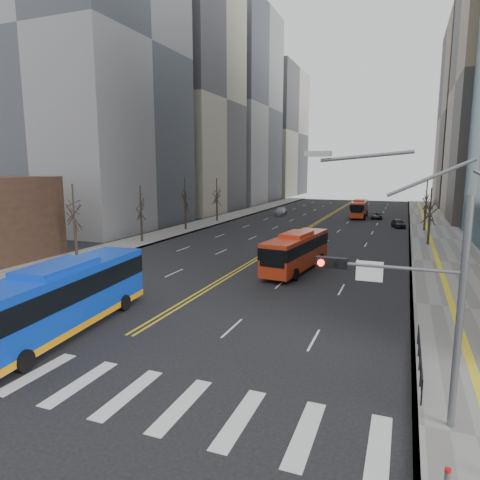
# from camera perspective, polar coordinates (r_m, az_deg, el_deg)

# --- Properties ---
(ground) EXTENTS (220.00, 220.00, 0.00)m
(ground) POSITION_cam_1_polar(r_m,az_deg,el_deg) (20.58, -23.06, -16.59)
(ground) COLOR black
(sidewalk_right) EXTENTS (7.00, 130.00, 0.15)m
(sidewalk_right) POSITION_cam_1_polar(r_m,az_deg,el_deg) (58.79, 25.00, 0.11)
(sidewalk_right) COLOR slate
(sidewalk_right) RESTS_ON ground
(sidewalk_left) EXTENTS (5.00, 130.00, 0.15)m
(sidewalk_left) POSITION_cam_1_polar(r_m,az_deg,el_deg) (65.79, -5.98, 1.88)
(sidewalk_left) COLOR slate
(sidewalk_left) RESTS_ON ground
(crosswalk) EXTENTS (26.70, 4.00, 0.01)m
(crosswalk) POSITION_cam_1_polar(r_m,az_deg,el_deg) (20.58, -23.06, -16.57)
(crosswalk) COLOR silver
(crosswalk) RESTS_ON ground
(centerline) EXTENTS (0.55, 100.00, 0.01)m
(centerline) POSITION_cam_1_polar(r_m,az_deg,el_deg) (69.84, 10.02, 2.17)
(centerline) COLOR gold
(centerline) RESTS_ON ground
(office_towers) EXTENTS (83.00, 134.00, 58.00)m
(office_towers) POSITION_cam_1_polar(r_m,az_deg,el_deg) (83.93, 12.53, 19.72)
(office_towers) COLOR gray
(office_towers) RESTS_ON ground
(signal_mast) EXTENTS (5.37, 0.37, 9.39)m
(signal_mast) POSITION_cam_1_polar(r_m,az_deg,el_deg) (15.51, 22.22, -5.94)
(signal_mast) COLOR slate
(signal_mast) RESTS_ON ground
(pedestrian_railing) EXTENTS (0.06, 6.06, 1.02)m
(pedestrian_railing) POSITION_cam_1_polar(r_m,az_deg,el_deg) (20.62, 22.87, -14.01)
(pedestrian_railing) COLOR black
(pedestrian_railing) RESTS_ON sidewalk_right
(street_trees) EXTENTS (35.20, 47.20, 7.60)m
(street_trees) POSITION_cam_1_polar(r_m,az_deg,el_deg) (51.92, -2.15, 5.20)
(street_trees) COLOR #31251E
(street_trees) RESTS_ON ground
(blue_bus) EXTENTS (4.20, 13.46, 3.82)m
(blue_bus) POSITION_cam_1_polar(r_m,az_deg,el_deg) (24.93, -22.95, -7.06)
(blue_bus) COLOR #0D39C3
(blue_bus) RESTS_ON ground
(red_bus_near) EXTENTS (3.67, 10.75, 3.36)m
(red_bus_near) POSITION_cam_1_polar(r_m,az_deg,el_deg) (37.39, 7.53, -1.22)
(red_bus_near) COLOR red
(red_bus_near) RESTS_ON ground
(red_bus_far) EXTENTS (2.75, 10.21, 3.25)m
(red_bus_far) POSITION_cam_1_polar(r_m,az_deg,el_deg) (80.39, 15.62, 4.21)
(red_bus_far) COLOR red
(red_bus_far) RESTS_ON ground
(car_dark_mid) EXTENTS (2.47, 4.07, 1.30)m
(car_dark_mid) POSITION_cam_1_polar(r_m,az_deg,el_deg) (68.47, 20.35, 2.11)
(car_dark_mid) COLOR black
(car_dark_mid) RESTS_ON ground
(car_silver) EXTENTS (2.68, 5.13, 1.42)m
(car_silver) POSITION_cam_1_polar(r_m,az_deg,el_deg) (81.93, 5.44, 3.84)
(car_silver) COLOR #9B9CA0
(car_silver) RESTS_ON ground
(car_dark_far) EXTENTS (1.96, 4.00, 1.09)m
(car_dark_far) POSITION_cam_1_polar(r_m,az_deg,el_deg) (79.06, 17.77, 3.10)
(car_dark_far) COLOR black
(car_dark_far) RESTS_ON ground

